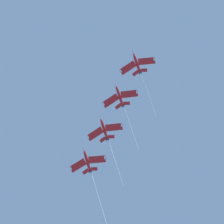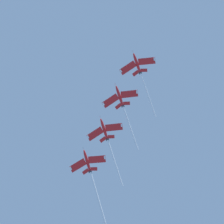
% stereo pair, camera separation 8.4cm
% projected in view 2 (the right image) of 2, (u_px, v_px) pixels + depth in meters
% --- Properties ---
extents(jet_lead, '(21.86, 30.99, 18.13)m').
position_uv_depth(jet_lead, '(140.00, 71.00, 172.70)').
color(jet_lead, red).
extents(jet_second, '(21.94, 30.47, 17.44)m').
position_uv_depth(jet_second, '(122.00, 104.00, 171.12)').
color(jet_second, red).
extents(jet_third, '(22.23, 31.09, 17.90)m').
position_uv_depth(jet_third, '(107.00, 138.00, 170.01)').
color(jet_third, red).
extents(jet_fourth, '(23.00, 33.77, 18.18)m').
position_uv_depth(jet_fourth, '(91.00, 174.00, 168.21)').
color(jet_fourth, red).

